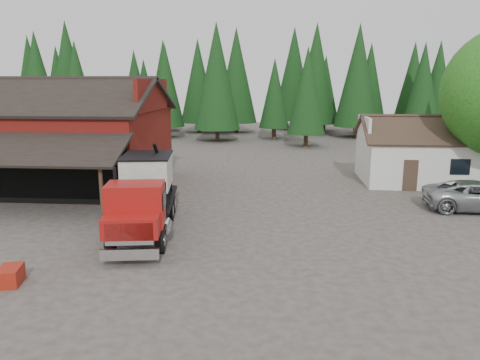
{
  "coord_description": "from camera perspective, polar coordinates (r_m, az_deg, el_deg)",
  "views": [
    {
      "loc": [
        3.14,
        -19.84,
        6.86
      ],
      "look_at": [
        1.16,
        3.94,
        1.8
      ],
      "focal_mm": 35.0,
      "sensor_mm": 36.0,
      "label": 1
    }
  ],
  "objects": [
    {
      "name": "ground",
      "position": [
        21.23,
        -4.03,
        -6.92
      ],
      "size": [
        120.0,
        120.0,
        0.0
      ],
      "primitive_type": "plane",
      "color": "#423934",
      "rests_on": "ground"
    },
    {
      "name": "near_pine_d",
      "position": [
        54.32,
        -2.85,
        12.52
      ],
      "size": [
        5.28,
        5.28,
        13.4
      ],
      "color": "#382619",
      "rests_on": "ground"
    },
    {
      "name": "farmhouse",
      "position": [
        34.68,
        21.25,
        2.54
      ],
      "size": [
        8.6,
        6.42,
        4.65
      ],
      "color": "silver",
      "rests_on": "ground"
    },
    {
      "name": "equip_box",
      "position": [
        18.23,
        -26.21,
        -10.42
      ],
      "size": [
        0.95,
        1.24,
        0.6
      ],
      "primitive_type": "cube",
      "rotation": [
        0.0,
        0.0,
        0.25
      ],
      "color": "maroon",
      "rests_on": "ground"
    },
    {
      "name": "silver_car",
      "position": [
        28.28,
        27.23,
        -1.76
      ],
      "size": [
        5.89,
        2.99,
        1.6
      ],
      "primitive_type": "imported",
      "rotation": [
        0.0,
        0.0,
        1.51
      ],
      "color": "#A4A6AC",
      "rests_on": "ground"
    },
    {
      "name": "near_pine_a",
      "position": [
        54.05,
        -23.37,
        10.51
      ],
      "size": [
        4.4,
        4.4,
        11.4
      ],
      "color": "#382619",
      "rests_on": "ground"
    },
    {
      "name": "feed_truck",
      "position": [
        21.87,
        -11.61,
        -1.57
      ],
      "size": [
        3.56,
        8.92,
        3.92
      ],
      "rotation": [
        0.0,
        0.0,
        0.15
      ],
      "color": "black",
      "rests_on": "ground"
    },
    {
      "name": "conifer_backdrop",
      "position": [
        62.3,
        1.86,
        5.64
      ],
      "size": [
        76.0,
        16.0,
        16.0
      ],
      "primitive_type": null,
      "color": "black",
      "rests_on": "ground"
    },
    {
      "name": "red_barn",
      "position": [
        33.2,
        -20.54,
        4.0
      ],
      "size": [
        12.8,
        13.63,
        7.18
      ],
      "color": "maroon",
      "rests_on": "ground"
    },
    {
      "name": "near_pine_b",
      "position": [
        49.93,
        8.19,
        10.74
      ],
      "size": [
        3.96,
        3.96,
        10.4
      ],
      "color": "#382619",
      "rests_on": "ground"
    }
  ]
}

